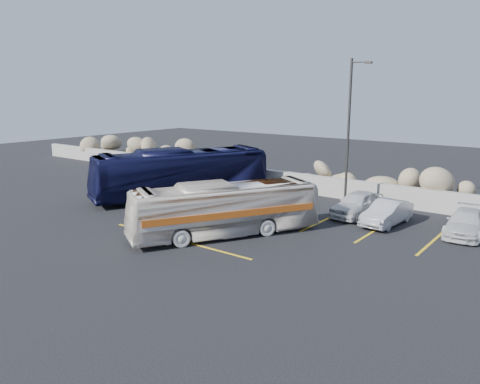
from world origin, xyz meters
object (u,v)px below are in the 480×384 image
Objects in this scene: car_a at (357,204)px; car_b at (387,213)px; tour_coach at (181,173)px; car_c at (466,223)px; vintage_bus at (225,209)px; lamppost at (349,131)px.

car_b is at bearing -14.76° from car_a.
tour_coach is 10.62m from car_a.
car_c is at bearing 13.76° from car_b.
car_c is at bearing 67.27° from vintage_bus.
lamppost is 0.75× the size of tour_coach.
car_a is (3.40, 6.68, -0.55)m from vintage_bus.
car_c is at bearing 33.37° from tour_coach.
car_a is at bearing 37.85° from tour_coach.
car_a is 5.23m from car_c.
car_b reaches higher than car_c.
lamppost reaches higher than car_c.
vintage_bus is 2.27× the size of car_c.
car_b is (1.79, -0.61, -0.07)m from car_a.
tour_coach is at bearing -175.93° from car_c.
lamppost is 10.24m from tour_coach.
tour_coach is 12.27m from car_b.
tour_coach is at bearing -167.12° from car_b.
vintage_bus is at bearing -125.98° from car_b.
vintage_bus is 10.90m from car_c.
car_c is (8.63, 6.63, -0.65)m from vintage_bus.
vintage_bus reaches higher than car_b.
vintage_bus is (-2.41, -7.47, -3.09)m from lamppost.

